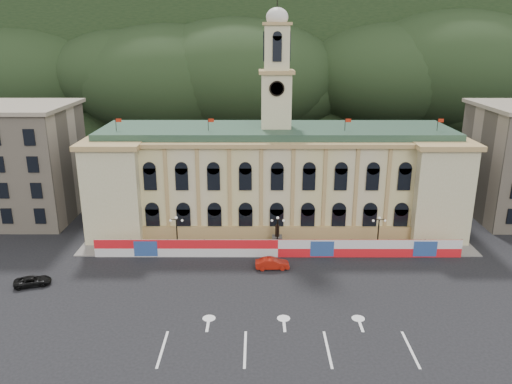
{
  "coord_description": "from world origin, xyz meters",
  "views": [
    {
      "loc": [
        -2.86,
        -47.35,
        29.01
      ],
      "look_at": [
        -3.0,
        18.0,
        8.36
      ],
      "focal_mm": 35.0,
      "sensor_mm": 36.0,
      "label": 1
    }
  ],
  "objects_px": {
    "statue": "(277,240)",
    "lamp_center": "(278,230)",
    "red_sedan": "(272,264)",
    "black_suv": "(33,281)"
  },
  "relations": [
    {
      "from": "statue",
      "to": "lamp_center",
      "type": "distance_m",
      "value": 2.14
    },
    {
      "from": "lamp_center",
      "to": "red_sedan",
      "type": "xyz_separation_m",
      "value": [
        -0.87,
        -5.59,
        -2.35
      ]
    },
    {
      "from": "lamp_center",
      "to": "statue",
      "type": "bearing_deg",
      "value": 90.0
    },
    {
      "from": "statue",
      "to": "red_sedan",
      "type": "relative_size",
      "value": 0.84
    },
    {
      "from": "statue",
      "to": "lamp_center",
      "type": "bearing_deg",
      "value": -90.0
    },
    {
      "from": "black_suv",
      "to": "red_sedan",
      "type": "bearing_deg",
      "value": -98.8
    },
    {
      "from": "lamp_center",
      "to": "black_suv",
      "type": "xyz_separation_m",
      "value": [
        -30.0,
        -10.23,
        -2.48
      ]
    },
    {
      "from": "lamp_center",
      "to": "red_sedan",
      "type": "bearing_deg",
      "value": -98.88
    },
    {
      "from": "statue",
      "to": "red_sedan",
      "type": "distance_m",
      "value": 6.67
    },
    {
      "from": "lamp_center",
      "to": "black_suv",
      "type": "bearing_deg",
      "value": -161.17
    }
  ]
}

